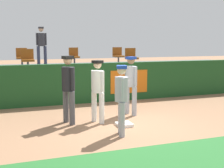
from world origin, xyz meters
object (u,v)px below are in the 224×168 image
seat_back_center (74,55)px  spectator_hooded (41,43)px  first_base (124,124)px  seat_back_left (22,56)px  seat_front_left (28,58)px  seat_back_right (118,55)px  seat_front_right (131,57)px  player_runner_visitor (131,81)px  player_fielder_home (98,87)px  player_coach_visitor (122,95)px  player_umpire (68,85)px

seat_back_center → spectator_hooded: 1.83m
first_base → seat_back_left: 7.06m
seat_back_left → seat_front_left: size_ratio=1.00×
first_base → seat_back_center: bearing=89.9°
first_base → seat_back_right: seat_back_right is taller
first_base → seat_front_right: seat_front_right is taller
player_runner_visitor → seat_back_right: bearing=141.7°
player_fielder_home → player_coach_visitor: 1.27m
player_fielder_home → player_coach_visitor: size_ratio=1.03×
player_runner_visitor → seat_back_center: size_ratio=2.13×
spectator_hooded → seat_front_right: bearing=142.2°
seat_back_center → seat_front_right: (2.15, -1.80, 0.00)m
spectator_hooded → seat_back_center: bearing=143.6°
first_base → seat_back_right: bearing=71.1°
player_runner_visitor → player_umpire: player_umpire is taller
first_base → seat_back_left: seat_back_left is taller
seat_back_right → player_umpire: bearing=-121.8°
player_umpire → first_base: bearing=42.0°
seat_back_center → player_coach_visitor: bearing=-92.9°
player_fielder_home → first_base: bearing=18.7°
player_fielder_home → player_runner_visitor: size_ratio=0.97×
player_coach_visitor → spectator_hooded: 8.36m
player_umpire → spectator_hooded: 6.89m
player_runner_visitor → seat_front_right: bearing=135.0°
first_base → seat_back_right: size_ratio=0.48×
player_coach_visitor → spectator_hooded: bearing=-157.1°
spectator_hooded → seat_front_left: bearing=75.2°
player_runner_visitor → spectator_hooded: spectator_hooded is taller
seat_back_center → seat_back_right: size_ratio=1.00×
player_fielder_home → spectator_hooded: 7.11m
player_runner_visitor → player_umpire: bearing=-101.9°
seat_front_right → player_coach_visitor: bearing=-115.1°
player_runner_visitor → seat_back_left: bearing=-173.1°
player_fielder_home → player_runner_visitor: player_runner_visitor is taller
player_coach_visitor → player_umpire: size_ratio=0.91×
player_umpire → seat_front_right: (3.52, 3.95, 0.51)m
seat_front_left → spectator_hooded: bearing=73.9°
player_coach_visitor → spectator_hooded: size_ratio=0.93×
player_fielder_home → player_coach_visitor: (0.23, -1.25, -0.02)m
first_base → seat_back_right: 7.02m
player_umpire → seat_front_left: seat_front_left is taller
seat_front_right → spectator_hooded: bearing=140.9°
player_umpire → seat_back_left: (-0.99, 5.75, 0.51)m
player_fielder_home → seat_back_center: (0.59, 5.91, 0.59)m
seat_front_left → player_umpire: bearing=-78.1°
player_runner_visitor → player_umpire: 2.02m
first_base → seat_back_center: seat_back_center is taller
player_coach_visitor → seat_front_right: 5.94m
seat_front_left → seat_back_center: 2.84m
seat_back_left → player_coach_visitor: bearing=-74.4°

